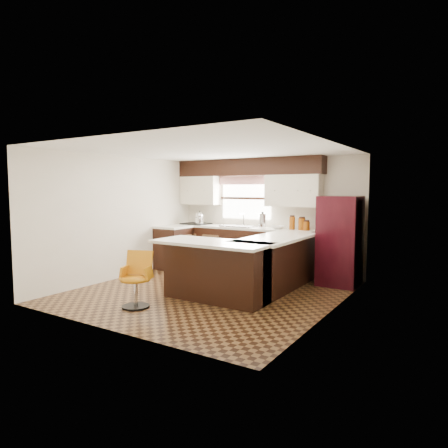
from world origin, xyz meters
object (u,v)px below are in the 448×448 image
Objects in this scene: peninsula_long at (273,265)px; peninsula_return at (216,272)px; refrigerator at (340,241)px; bar_chair at (135,280)px.

peninsula_return is at bearing -118.30° from peninsula_long.
refrigerator is (0.83, 1.06, 0.36)m from peninsula_long.
bar_chair is (-0.79, -0.98, -0.04)m from peninsula_return.
refrigerator is at bearing 33.00° from bar_chair.
peninsula_long reaches higher than bar_chair.
peninsula_long is 1.18× the size of peninsula_return.
refrigerator is at bearing 51.87° from peninsula_long.
peninsula_return is (-0.53, -0.97, 0.00)m from peninsula_long.
refrigerator is (1.36, 2.03, 0.36)m from peninsula_return.
peninsula_long is 1.39m from refrigerator.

